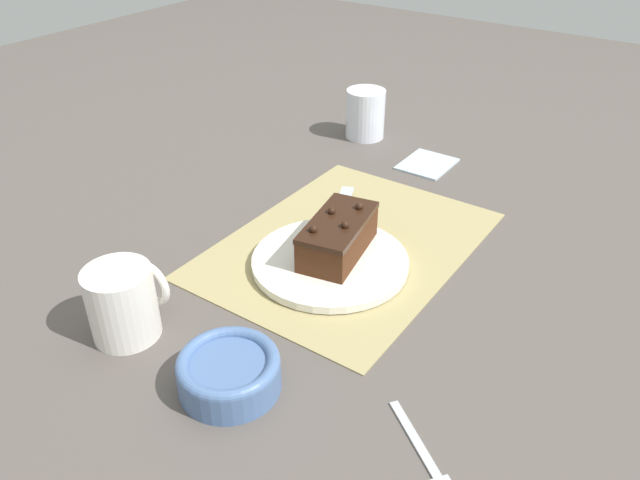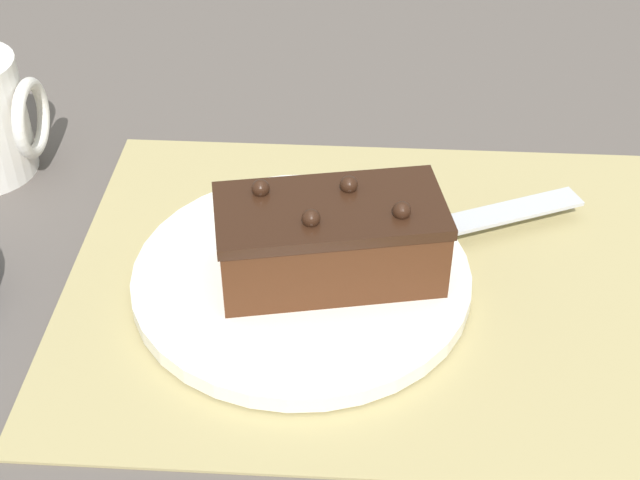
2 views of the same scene
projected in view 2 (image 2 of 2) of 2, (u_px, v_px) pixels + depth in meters
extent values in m
plane|color=#544C47|center=(395.00, 281.00, 0.63)|extent=(3.00, 3.00, 0.00)
cube|color=tan|center=(395.00, 279.00, 0.62)|extent=(0.46, 0.34, 0.00)
cylinder|color=white|center=(302.00, 277.00, 0.61)|extent=(0.23, 0.23, 0.01)
cube|color=#472614|center=(330.00, 244.00, 0.59)|extent=(0.16, 0.10, 0.05)
cube|color=black|center=(330.00, 210.00, 0.58)|extent=(0.16, 0.10, 0.01)
sphere|color=black|center=(260.00, 192.00, 0.58)|extent=(0.01, 0.01, 0.01)
sphere|color=black|center=(311.00, 218.00, 0.56)|extent=(0.01, 0.01, 0.01)
sphere|color=black|center=(349.00, 185.00, 0.59)|extent=(0.01, 0.01, 0.01)
sphere|color=black|center=(403.00, 211.00, 0.56)|extent=(0.01, 0.01, 0.01)
cube|color=black|center=(309.00, 252.00, 0.61)|extent=(0.08, 0.05, 0.01)
cube|color=#B7BABF|center=(474.00, 220.00, 0.65)|extent=(0.17, 0.09, 0.00)
torus|color=silver|center=(31.00, 118.00, 0.70)|extent=(0.01, 0.06, 0.06)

